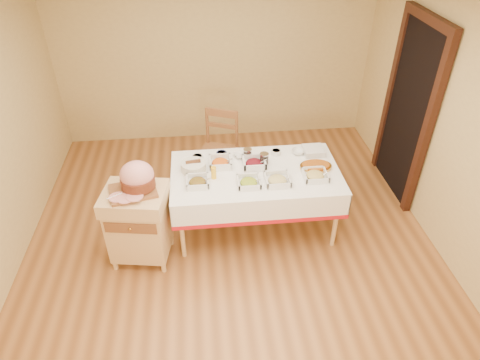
% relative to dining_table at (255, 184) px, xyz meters
% --- Properties ---
extents(room_shell, '(5.00, 5.00, 5.00)m').
position_rel_dining_table_xyz_m(room_shell, '(-0.30, -0.30, 0.70)').
color(room_shell, '#995F2F').
rests_on(room_shell, ground).
extents(doorway, '(0.09, 1.10, 2.20)m').
position_rel_dining_table_xyz_m(doorway, '(1.90, 0.60, 0.51)').
color(doorway, black).
rests_on(doorway, ground).
extents(dining_table, '(1.82, 1.02, 0.76)m').
position_rel_dining_table_xyz_m(dining_table, '(0.00, 0.00, 0.00)').
color(dining_table, '#DEB47A').
rests_on(dining_table, ground).
extents(butcher_cart, '(0.69, 0.60, 0.87)m').
position_rel_dining_table_xyz_m(butcher_cart, '(-1.25, -0.38, -0.11)').
color(butcher_cart, '#DEB47A').
rests_on(butcher_cart, ground).
extents(dining_chair, '(0.59, 0.57, 1.02)m').
position_rel_dining_table_xyz_m(dining_chair, '(-0.35, 0.87, -0.08)').
color(dining_chair, brown).
rests_on(dining_chair, ground).
extents(ham_on_board, '(0.47, 0.44, 0.31)m').
position_rel_dining_table_xyz_m(ham_on_board, '(-1.20, -0.34, 0.40)').
color(ham_on_board, brown).
rests_on(ham_on_board, butcher_cart).
extents(serving_dish_a, '(0.24, 0.23, 0.10)m').
position_rel_dining_table_xyz_m(serving_dish_a, '(-0.63, -0.17, 0.19)').
color(serving_dish_a, silver).
rests_on(serving_dish_a, dining_table).
extents(serving_dish_b, '(0.23, 0.23, 0.10)m').
position_rel_dining_table_xyz_m(serving_dish_b, '(-0.10, -0.23, 0.19)').
color(serving_dish_b, silver).
rests_on(serving_dish_b, dining_table).
extents(serving_dish_c, '(0.25, 0.25, 0.10)m').
position_rel_dining_table_xyz_m(serving_dish_c, '(0.20, -0.22, 0.19)').
color(serving_dish_c, silver).
rests_on(serving_dish_c, dining_table).
extents(serving_dish_d, '(0.25, 0.25, 0.09)m').
position_rel_dining_table_xyz_m(serving_dish_d, '(0.61, -0.18, 0.19)').
color(serving_dish_d, silver).
rests_on(serving_dish_d, dining_table).
extents(serving_dish_e, '(0.26, 0.24, 0.12)m').
position_rel_dining_table_xyz_m(serving_dish_e, '(-0.37, 0.16, 0.20)').
color(serving_dish_e, silver).
rests_on(serving_dish_e, dining_table).
extents(serving_dish_f, '(0.26, 0.25, 0.12)m').
position_rel_dining_table_xyz_m(serving_dish_f, '(-0.00, 0.12, 0.20)').
color(serving_dish_f, silver).
rests_on(serving_dish_f, dining_table).
extents(small_bowl_left, '(0.13, 0.13, 0.06)m').
position_rel_dining_table_xyz_m(small_bowl_left, '(-0.62, 0.29, 0.19)').
color(small_bowl_left, silver).
rests_on(small_bowl_left, dining_table).
extents(small_bowl_mid, '(0.12, 0.12, 0.05)m').
position_rel_dining_table_xyz_m(small_bowl_mid, '(-0.34, 0.35, 0.19)').
color(small_bowl_mid, navy).
rests_on(small_bowl_mid, dining_table).
extents(small_bowl_right, '(0.11, 0.11, 0.06)m').
position_rel_dining_table_xyz_m(small_bowl_right, '(0.28, 0.32, 0.19)').
color(small_bowl_right, silver).
rests_on(small_bowl_right, dining_table).
extents(bowl_white_imported, '(0.19, 0.19, 0.04)m').
position_rel_dining_table_xyz_m(bowl_white_imported, '(-0.13, 0.31, 0.18)').
color(bowl_white_imported, silver).
rests_on(bowl_white_imported, dining_table).
extents(bowl_small_imported, '(0.20, 0.20, 0.05)m').
position_rel_dining_table_xyz_m(bowl_small_imported, '(0.54, 0.31, 0.18)').
color(bowl_small_imported, silver).
rests_on(bowl_small_imported, dining_table).
extents(preserve_jar_left, '(0.10, 0.10, 0.12)m').
position_rel_dining_table_xyz_m(preserve_jar_left, '(-0.06, 0.27, 0.22)').
color(preserve_jar_left, silver).
rests_on(preserve_jar_left, dining_table).
extents(preserve_jar_right, '(0.10, 0.10, 0.13)m').
position_rel_dining_table_xyz_m(preserve_jar_right, '(0.11, 0.15, 0.22)').
color(preserve_jar_right, silver).
rests_on(preserve_jar_right, dining_table).
extents(mustard_bottle, '(0.05, 0.05, 0.17)m').
position_rel_dining_table_xyz_m(mustard_bottle, '(-0.45, -0.07, 0.24)').
color(mustard_bottle, gold).
rests_on(mustard_bottle, dining_table).
extents(bread_basket, '(0.27, 0.27, 0.12)m').
position_rel_dining_table_xyz_m(bread_basket, '(-0.66, 0.09, 0.21)').
color(bread_basket, silver).
rests_on(bread_basket, dining_table).
extents(plate_stack, '(0.23, 0.23, 0.07)m').
position_rel_dining_table_xyz_m(plate_stack, '(0.71, 0.30, 0.20)').
color(plate_stack, silver).
rests_on(plate_stack, dining_table).
extents(brass_platter, '(0.35, 0.25, 0.05)m').
position_rel_dining_table_xyz_m(brass_platter, '(0.66, 0.00, 0.18)').
color(brass_platter, gold).
rests_on(brass_platter, dining_table).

